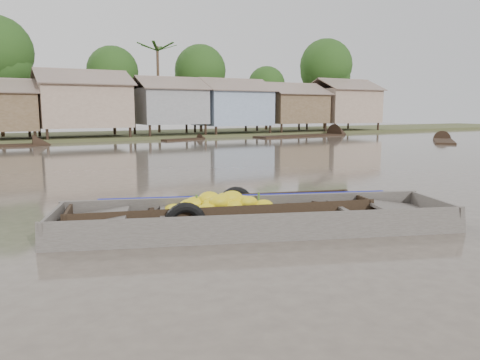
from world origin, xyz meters
TOP-DOWN VIEW (x-y plane):
  - ground at (0.00, 0.00)m, footprint 120.00×120.00m
  - riverbank at (3.03, 31.86)m, footprint 120.00×12.47m
  - banana_boat at (-0.29, 0.52)m, footprint 6.47×3.14m
  - viewer_boat at (0.13, -0.34)m, footprint 8.07×4.57m
  - distant_boats at (9.45, 23.37)m, footprint 48.15×14.46m

SIDE VIEW (x-z plane):
  - distant_boats at x=9.45m, z-range -0.22..0.12m
  - ground at x=0.00m, z-range 0.00..0.00m
  - viewer_boat at x=0.13m, z-range -0.25..0.38m
  - banana_boat at x=-0.29m, z-range -0.24..0.64m
  - riverbank at x=3.03m, z-range -2.04..8.18m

